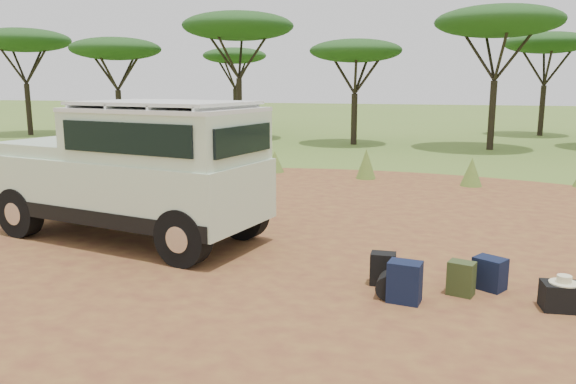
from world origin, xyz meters
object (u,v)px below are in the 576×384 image
(backpack_black, at_px, (383,269))
(backpack_olive, at_px, (461,279))
(walking_staff, at_px, (117,196))
(duffel_navy, at_px, (490,274))
(safari_vehicle, at_px, (136,174))
(hard_case, at_px, (563,297))
(backpack_navy, at_px, (405,282))

(backpack_black, height_order, backpack_olive, same)
(walking_staff, height_order, backpack_olive, walking_staff)
(backpack_olive, bearing_deg, duffel_navy, 58.03)
(safari_vehicle, distance_m, hard_case, 7.13)
(safari_vehicle, bearing_deg, hard_case, -0.82)
(backpack_black, xyz_separation_m, hard_case, (2.29, -0.28, -0.06))
(safari_vehicle, bearing_deg, duffel_navy, 2.29)
(walking_staff, bearing_deg, backpack_black, -82.78)
(safari_vehicle, height_order, walking_staff, safari_vehicle)
(hard_case, bearing_deg, walking_staff, 160.29)
(safari_vehicle, bearing_deg, backpack_olive, -1.59)
(walking_staff, xyz_separation_m, backpack_navy, (5.56, -2.00, -0.45))
(duffel_navy, bearing_deg, safari_vehicle, -158.20)
(backpack_navy, bearing_deg, duffel_navy, 43.75)
(walking_staff, height_order, backpack_black, walking_staff)
(safari_vehicle, distance_m, backpack_black, 4.85)
(hard_case, bearing_deg, duffel_navy, 141.74)
(walking_staff, distance_m, backpack_navy, 5.92)
(safari_vehicle, relative_size, backpack_olive, 11.63)
(safari_vehicle, height_order, backpack_navy, safari_vehicle)
(duffel_navy, bearing_deg, backpack_navy, -113.04)
(safari_vehicle, height_order, duffel_navy, safari_vehicle)
(hard_case, bearing_deg, backpack_black, 166.20)
(safari_vehicle, height_order, backpack_olive, safari_vehicle)
(safari_vehicle, xyz_separation_m, backpack_olive, (5.68, -1.26, -0.98))
(backpack_olive, height_order, duffel_navy, backpack_olive)
(backpack_navy, relative_size, duffel_navy, 1.21)
(backpack_black, bearing_deg, duffel_navy, 7.71)
(safari_vehicle, xyz_separation_m, walking_staff, (-0.60, 0.27, -0.49))
(duffel_navy, bearing_deg, hard_case, -0.93)
(backpack_black, xyz_separation_m, duffel_navy, (1.45, 0.24, -0.01))
(backpack_navy, relative_size, hard_case, 1.10)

